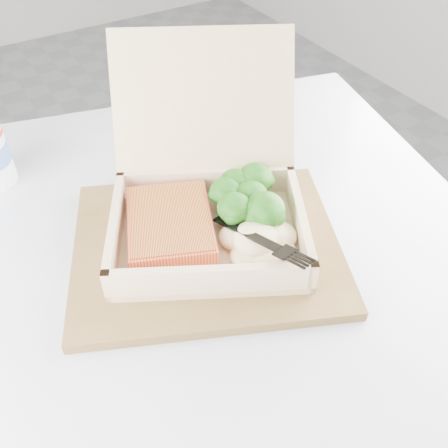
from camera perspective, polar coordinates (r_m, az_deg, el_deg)
floor at (r=1.54m, az=-24.06°, el=-13.17°), size 4.00×4.00×0.00m
cafe_table at (r=0.78m, az=-3.27°, el=-13.82°), size 0.99×0.99×0.73m
serving_tray at (r=0.64m, az=-2.01°, el=-2.54°), size 0.41×0.38×0.01m
takeout_container at (r=0.63m, az=-1.98°, el=4.27°), size 0.34×0.36×0.20m
salmon_fillet at (r=0.62m, az=-6.17°, el=-0.21°), size 0.15×0.16×0.03m
broccoli_pile at (r=0.64m, az=3.10°, el=2.63°), size 0.11×0.11×0.04m
mashed_potatoes at (r=0.60m, az=3.63°, el=-1.77°), size 0.10×0.08×0.03m
plastic_fork at (r=0.60m, az=1.17°, el=0.06°), size 0.04×0.16×0.03m
receipt at (r=0.77m, az=-3.30°, el=6.55°), size 0.14×0.17×0.00m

